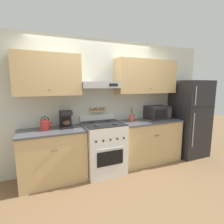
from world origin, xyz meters
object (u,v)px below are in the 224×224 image
coffee_maker (66,119)px  tea_kettle (45,124)px  utensil_crock (132,118)px  stove_range (103,147)px  refrigerator (189,118)px  microwave (157,112)px

coffee_maker → tea_kettle: bearing=-175.1°
utensil_crock → stove_range: bearing=-169.6°
stove_range → refrigerator: (2.18, -0.02, 0.40)m
stove_range → microwave: 1.49m
refrigerator → microwave: refrigerator is taller
tea_kettle → microwave: microwave is taller
stove_range → tea_kettle: bearing=172.9°
microwave → utensil_crock: (-0.68, -0.02, -0.07)m
refrigerator → stove_range: bearing=179.5°
tea_kettle → utensil_crock: size_ratio=0.80×
tea_kettle → microwave: bearing=0.4°
stove_range → microwave: bearing=6.0°
microwave → refrigerator: bearing=-11.5°
stove_range → refrigerator: size_ratio=0.60×
stove_range → tea_kettle: (-1.01, 0.13, 0.52)m
tea_kettle → microwave: (2.38, 0.02, 0.05)m
refrigerator → coffee_maker: bearing=176.4°
microwave → coffee_maker: bearing=179.6°
tea_kettle → coffee_maker: 0.36m
coffee_maker → stove_range: bearing=-13.4°
stove_range → coffee_maker: (-0.66, 0.16, 0.58)m
coffee_maker → utensil_crock: (1.35, -0.03, -0.08)m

